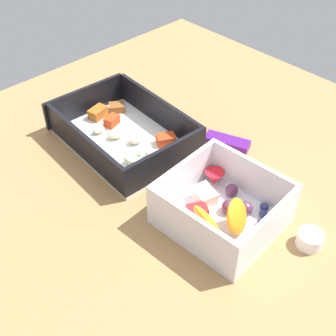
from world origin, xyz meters
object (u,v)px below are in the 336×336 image
object	(u,v)px
pasta_container	(124,134)
fruit_bowl	(222,209)
candy_bar	(227,142)
paper_cup_liner	(310,239)

from	to	relation	value
pasta_container	fruit_bowl	world-z (taller)	fruit_bowl
fruit_bowl	candy_bar	size ratio (longest dim) A/B	2.09
candy_bar	paper_cup_liner	world-z (taller)	paper_cup_liner
pasta_container	paper_cup_liner	world-z (taller)	pasta_container
fruit_bowl	paper_cup_liner	size ratio (longest dim) A/B	4.53
pasta_container	candy_bar	xyz separation A→B (cm)	(11.47, 11.22, -1.05)
fruit_bowl	paper_cup_liner	bearing A→B (deg)	26.12
candy_bar	paper_cup_liner	distance (cm)	21.31
fruit_bowl	pasta_container	bearing A→B (deg)	176.18
pasta_container	fruit_bowl	distance (cm)	21.34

